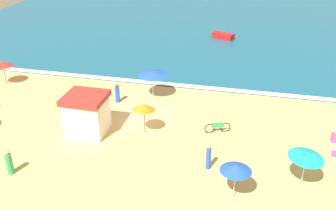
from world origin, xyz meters
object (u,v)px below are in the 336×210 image
at_px(beach_umbrella_0, 153,73).
at_px(parked_bicycle, 218,127).
at_px(small_boat_0, 223,36).
at_px(lifeguard_cabana, 87,114).
at_px(beachgoer_4, 117,93).
at_px(beachgoer_6, 335,137).
at_px(beachgoer_5, 67,110).
at_px(beachgoer_0, 208,157).
at_px(beachgoer_1, 9,163).
at_px(beach_umbrella_5, 307,155).
at_px(beach_umbrella_4, 144,107).
at_px(beach_umbrella_1, 236,168).
at_px(beach_umbrella_2, 3,64).

bearing_deg(beach_umbrella_0, parked_bicycle, -36.86).
bearing_deg(small_boat_0, parked_bicycle, -85.27).
bearing_deg(lifeguard_cabana, beachgoer_4, 85.04).
bearing_deg(lifeguard_cabana, beachgoer_6, 8.75).
distance_m(beach_umbrella_0, beachgoer_4, 3.20).
height_order(beachgoer_4, beachgoer_5, beachgoer_4).
bearing_deg(beachgoer_5, lifeguard_cabana, -37.12).
bearing_deg(parked_bicycle, beachgoer_0, -91.04).
bearing_deg(beachgoer_1, beachgoer_6, 22.62).
bearing_deg(beachgoer_1, beach_umbrella_5, 9.64).
relative_size(beach_umbrella_0, small_boat_0, 1.16).
bearing_deg(beachgoer_5, beach_umbrella_5, -15.28).
height_order(beach_umbrella_4, beachgoer_6, beach_umbrella_4).
bearing_deg(parked_bicycle, small_boat_0, 94.73).
bearing_deg(beach_umbrella_1, beachgoer_5, 153.43).
relative_size(beach_umbrella_2, beach_umbrella_5, 0.81).
bearing_deg(beachgoer_6, beach_umbrella_4, -172.14).
xyz_separation_m(lifeguard_cabana, beachgoer_6, (16.27, 2.50, -1.08)).
distance_m(beach_umbrella_2, small_boat_0, 24.09).
height_order(beachgoer_1, beachgoer_6, beachgoer_1).
distance_m(lifeguard_cabana, beach_umbrella_2, 11.85).
bearing_deg(beachgoer_5, beachgoer_4, 44.20).
bearing_deg(beach_umbrella_0, beach_umbrella_2, -178.59).
bearing_deg(beachgoer_0, small_boat_0, 93.76).
bearing_deg(beach_umbrella_4, lifeguard_cabana, -168.34).
height_order(beach_umbrella_2, beachgoer_5, beach_umbrella_2).
distance_m(beach_umbrella_4, small_boat_0, 22.25).
distance_m(beachgoer_4, small_boat_0, 19.15).
relative_size(beach_umbrella_0, parked_bicycle, 1.80).
distance_m(beach_umbrella_2, beach_umbrella_5, 25.49).
bearing_deg(beachgoer_1, beach_umbrella_0, 64.93).
bearing_deg(parked_bicycle, beachgoer_1, -146.84).
bearing_deg(beach_umbrella_0, beachgoer_0, -56.43).
xyz_separation_m(beach_umbrella_4, beachgoer_4, (-3.37, 3.96, -1.23)).
relative_size(beach_umbrella_1, beach_umbrella_4, 1.04).
height_order(beach_umbrella_0, beachgoer_1, beach_umbrella_0).
relative_size(beachgoer_0, beachgoer_4, 1.03).
xyz_separation_m(beach_umbrella_2, beachgoer_4, (10.68, -1.16, -1.08)).
relative_size(beach_umbrella_4, beachgoer_0, 1.38).
distance_m(beachgoer_0, beachgoer_4, 10.73).
relative_size(parked_bicycle, beachgoer_0, 1.05).
bearing_deg(beachgoer_5, beach_umbrella_1, -26.57).
height_order(beachgoer_1, beachgoer_5, beachgoer_1).
relative_size(lifeguard_cabana, beach_umbrella_0, 0.90).
xyz_separation_m(lifeguard_cabana, beach_umbrella_1, (10.18, -4.45, 0.48)).
height_order(beach_umbrella_1, beachgoer_0, beach_umbrella_1).
distance_m(beachgoer_0, small_boat_0, 25.08).
relative_size(beachgoer_1, beachgoer_4, 0.99).
distance_m(lifeguard_cabana, beachgoer_5, 3.30).
xyz_separation_m(beach_umbrella_2, beachgoer_5, (7.76, -4.00, -1.42)).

